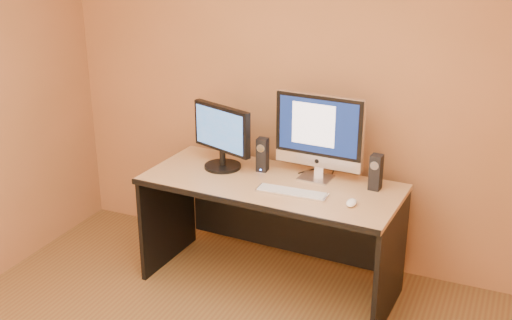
{
  "coord_description": "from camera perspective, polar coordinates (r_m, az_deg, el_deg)",
  "views": [
    {
      "loc": [
        1.42,
        -2.3,
        2.52
      ],
      "look_at": [
        -0.16,
        1.33,
        1.0
      ],
      "focal_mm": 45.0,
      "sensor_mm": 36.0,
      "label": 1
    }
  ],
  "objects": [
    {
      "name": "walls",
      "position": [
        2.97,
        -7.41,
        -3.49
      ],
      "size": [
        4.0,
        4.0,
        2.6
      ],
      "primitive_type": null,
      "color": "#A36942",
      "rests_on": "ground"
    },
    {
      "name": "desk",
      "position": [
        4.55,
        1.3,
        -6.69
      ],
      "size": [
        1.8,
        0.85,
        0.81
      ],
      "primitive_type": null,
      "rotation": [
        0.0,
        0.0,
        -0.05
      ],
      "color": "tan",
      "rests_on": "ground"
    },
    {
      "name": "imac",
      "position": [
        4.35,
        5.47,
        2.05
      ],
      "size": [
        0.64,
        0.27,
        0.61
      ],
      "primitive_type": null,
      "rotation": [
        0.0,
        0.0,
        -0.05
      ],
      "color": "silver",
      "rests_on": "desk"
    },
    {
      "name": "second_monitor",
      "position": [
        4.55,
        -3.03,
        2.02
      ],
      "size": [
        0.59,
        0.43,
        0.46
      ],
      "primitive_type": null,
      "rotation": [
        0.0,
        0.0,
        -0.35
      ],
      "color": "black",
      "rests_on": "desk"
    },
    {
      "name": "speaker_left",
      "position": [
        4.53,
        0.59,
        0.49
      ],
      "size": [
        0.08,
        0.08,
        0.24
      ],
      "primitive_type": null,
      "rotation": [
        0.0,
        0.0,
        0.07
      ],
      "color": "black",
      "rests_on": "desk"
    },
    {
      "name": "speaker_right",
      "position": [
        4.29,
        10.61,
        -1.07
      ],
      "size": [
        0.08,
        0.09,
        0.24
      ],
      "primitive_type": null,
      "rotation": [
        0.0,
        0.0,
        -0.09
      ],
      "color": "black",
      "rests_on": "desk"
    },
    {
      "name": "keyboard",
      "position": [
        4.2,
        3.19,
        -2.86
      ],
      "size": [
        0.48,
        0.14,
        0.02
      ],
      "primitive_type": "cube",
      "rotation": [
        0.0,
        0.0,
        0.03
      ],
      "color": "silver",
      "rests_on": "desk"
    },
    {
      "name": "mouse",
      "position": [
        4.07,
        8.49,
        -3.76
      ],
      "size": [
        0.07,
        0.11,
        0.04
      ],
      "primitive_type": "ellipsoid",
      "rotation": [
        0.0,
        0.0,
        0.03
      ],
      "color": "white",
      "rests_on": "desk"
    },
    {
      "name": "cable_a",
      "position": [
        4.5,
        6.7,
        -1.41
      ],
      "size": [
        0.04,
        0.24,
        0.01
      ],
      "primitive_type": "cylinder",
      "rotation": [
        1.57,
        0.0,
        0.13
      ],
      "color": "black",
      "rests_on": "desk"
    },
    {
      "name": "cable_b",
      "position": [
        4.58,
        4.77,
        -0.93
      ],
      "size": [
        0.12,
        0.17,
        0.01
      ],
      "primitive_type": "cylinder",
      "rotation": [
        1.57,
        0.0,
        -0.58
      ],
      "color": "black",
      "rests_on": "desk"
    }
  ]
}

